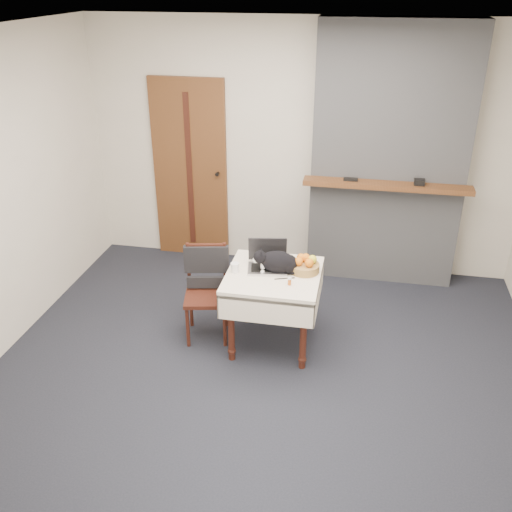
{
  "coord_description": "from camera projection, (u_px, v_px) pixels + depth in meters",
  "views": [
    {
      "loc": [
        0.66,
        -3.78,
        2.96
      ],
      "look_at": [
        -0.14,
        0.31,
        0.87
      ],
      "focal_mm": 40.0,
      "sensor_mm": 36.0,
      "label": 1
    }
  ],
  "objects": [
    {
      "name": "fruit_basket",
      "position": [
        305.0,
        265.0,
        4.77
      ],
      "size": [
        0.25,
        0.25,
        0.14
      ],
      "color": "#AB8945",
      "rests_on": "side_table"
    },
    {
      "name": "chimney",
      "position": [
        389.0,
        159.0,
        5.64
      ],
      "size": [
        1.62,
        0.48,
        2.6
      ],
      "color": "gray",
      "rests_on": "ground"
    },
    {
      "name": "cat",
      "position": [
        279.0,
        262.0,
        4.74
      ],
      "size": [
        0.46,
        0.23,
        0.22
      ],
      "rotation": [
        0.0,
        0.0,
        0.19
      ],
      "color": "black",
      "rests_on": "side_table"
    },
    {
      "name": "room_shell",
      "position": [
        277.0,
        145.0,
        4.37
      ],
      "size": [
        4.52,
        4.01,
        2.61
      ],
      "color": "beige",
      "rests_on": "ground"
    },
    {
      "name": "door",
      "position": [
        190.0,
        171.0,
        6.24
      ],
      "size": [
        0.82,
        0.1,
        2.0
      ],
      "color": "brown",
      "rests_on": "ground"
    },
    {
      "name": "side_table",
      "position": [
        273.0,
        285.0,
        4.81
      ],
      "size": [
        0.78,
        0.78,
        0.7
      ],
      "color": "#3C1910",
      "rests_on": "ground"
    },
    {
      "name": "desk_clutter",
      "position": [
        290.0,
        274.0,
        4.74
      ],
      "size": [
        0.15,
        0.03,
        0.01
      ],
      "primitive_type": "cube",
      "rotation": [
        0.0,
        0.0,
        0.07
      ],
      "color": "black",
      "rests_on": "side_table"
    },
    {
      "name": "chair",
      "position": [
        207.0,
        278.0,
        5.01
      ],
      "size": [
        0.45,
        0.44,
        0.85
      ],
      "rotation": [
        0.0,
        0.0,
        0.2
      ],
      "color": "#3C1910",
      "rests_on": "ground"
    },
    {
      "name": "pill_bottle",
      "position": [
        290.0,
        281.0,
        4.57
      ],
      "size": [
        0.03,
        0.03,
        0.07
      ],
      "color": "#B45316",
      "rests_on": "side_table"
    },
    {
      "name": "cream_jar",
      "position": [
        235.0,
        268.0,
        4.76
      ],
      "size": [
        0.07,
        0.07,
        0.08
      ],
      "primitive_type": "cylinder",
      "color": "white",
      "rests_on": "side_table"
    },
    {
      "name": "laptop",
      "position": [
        267.0,
        261.0,
        4.83
      ],
      "size": [
        0.37,
        0.33,
        0.24
      ],
      "rotation": [
        0.0,
        0.0,
        0.17
      ],
      "color": "#B7B7BC",
      "rests_on": "side_table"
    },
    {
      "name": "ground",
      "position": [
        265.0,
        367.0,
        4.75
      ],
      "size": [
        4.5,
        4.5,
        0.0
      ],
      "primitive_type": "plane",
      "color": "black",
      "rests_on": "ground"
    }
  ]
}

